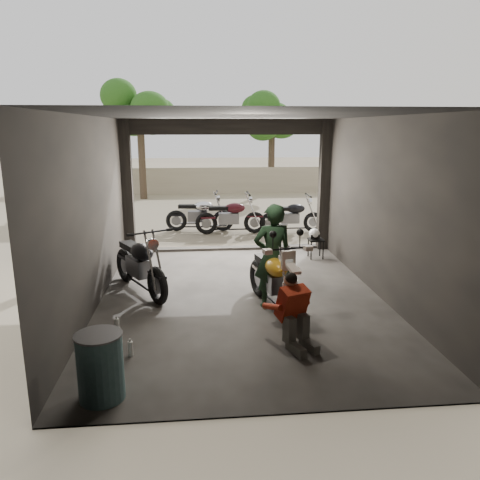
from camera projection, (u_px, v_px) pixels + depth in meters
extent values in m
plane|color=#7A6D56|center=(242.00, 299.00, 8.39)|extent=(80.00, 80.00, 0.00)
cube|color=#2D2B28|center=(242.00, 299.00, 8.39)|extent=(5.00, 7.00, 0.02)
plane|color=black|center=(242.00, 115.00, 7.64)|extent=(7.00, 7.00, 0.00)
cube|color=black|center=(277.00, 274.00, 4.63)|extent=(5.00, 0.02, 3.20)
cube|color=black|center=(92.00, 214.00, 7.78)|extent=(0.02, 7.00, 3.20)
cube|color=black|center=(382.00, 209.00, 8.25)|extent=(0.02, 7.00, 3.20)
cube|color=black|center=(128.00, 188.00, 11.06)|extent=(0.24, 0.24, 3.20)
cube|color=black|center=(324.00, 186.00, 11.51)|extent=(0.24, 0.24, 3.20)
cube|color=black|center=(227.00, 127.00, 10.99)|extent=(5.00, 0.16, 0.36)
cube|color=#2D2B28|center=(228.00, 248.00, 11.77)|extent=(5.00, 0.25, 0.08)
cube|color=gray|center=(212.00, 180.00, 21.80)|extent=(18.00, 0.30, 1.20)
cylinder|color=#382B1E|center=(142.00, 157.00, 19.78)|extent=(0.30, 0.30, 3.58)
ellipsoid|color=#1E4C14|center=(139.00, 102.00, 19.26)|extent=(2.20, 2.20, 3.14)
cylinder|color=#382B1E|center=(271.00, 158.00, 21.82)|extent=(0.30, 0.30, 3.20)
ellipsoid|color=#1E4C14|center=(272.00, 114.00, 21.35)|extent=(2.20, 2.20, 2.80)
imported|color=black|center=(273.00, 256.00, 7.84)|extent=(0.70, 0.49, 1.80)
cube|color=black|center=(316.00, 240.00, 10.90)|extent=(0.34, 0.34, 0.04)
cylinder|color=black|center=(311.00, 251.00, 10.81)|extent=(0.03, 0.03, 0.45)
cylinder|color=black|center=(323.00, 251.00, 10.83)|extent=(0.03, 0.03, 0.45)
cylinder|color=black|center=(308.00, 248.00, 11.08)|extent=(0.03, 0.03, 0.45)
cylinder|color=black|center=(320.00, 248.00, 11.11)|extent=(0.03, 0.03, 0.45)
ellipsoid|color=white|center=(314.00, 234.00, 10.90)|extent=(0.32, 0.33, 0.24)
cylinder|color=#3C6164|center=(101.00, 368.00, 5.22)|extent=(0.63, 0.63, 0.79)
cylinder|color=black|center=(375.00, 213.00, 11.01)|extent=(0.08, 0.08, 2.10)
cylinder|color=silver|center=(378.00, 176.00, 10.79)|extent=(0.76, 0.03, 0.76)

